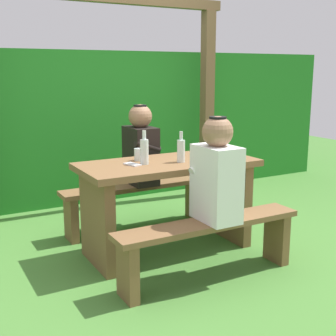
{
  "coord_description": "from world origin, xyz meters",
  "views": [
    {
      "loc": [
        -1.69,
        -3.05,
        1.44
      ],
      "look_at": [
        0.0,
        0.0,
        0.69
      ],
      "focal_mm": 48.53,
      "sensor_mm": 36.0,
      "label": 1
    }
  ],
  "objects_px": {
    "picnic_table": "(168,191)",
    "person_black_coat": "(141,148)",
    "cell_phone": "(132,164)",
    "person_white_shirt": "(216,173)",
    "bench_near": "(209,237)",
    "drinking_glass": "(139,155)",
    "bottle_right": "(144,151)",
    "bench_far": "(137,197)",
    "bottle_left": "(181,150)"
  },
  "relations": [
    {
      "from": "picnic_table",
      "to": "cell_phone",
      "type": "bearing_deg",
      "value": 178.41
    },
    {
      "from": "picnic_table",
      "to": "person_black_coat",
      "type": "xyz_separation_m",
      "value": [
        0.05,
        0.59,
        0.25
      ]
    },
    {
      "from": "cell_phone",
      "to": "bench_near",
      "type": "bearing_deg",
      "value": -77.64
    },
    {
      "from": "drinking_glass",
      "to": "cell_phone",
      "type": "xyz_separation_m",
      "value": [
        -0.12,
        -0.13,
        -0.04
      ]
    },
    {
      "from": "bench_far",
      "to": "person_white_shirt",
      "type": "xyz_separation_m",
      "value": [
        0.05,
        -1.18,
        0.45
      ]
    },
    {
      "from": "person_black_coat",
      "to": "bottle_right",
      "type": "distance_m",
      "value": 0.66
    },
    {
      "from": "bench_far",
      "to": "bottle_left",
      "type": "relative_size",
      "value": 5.82
    },
    {
      "from": "picnic_table",
      "to": "bottle_right",
      "type": "relative_size",
      "value": 5.39
    },
    {
      "from": "bench_far",
      "to": "drinking_glass",
      "type": "relative_size",
      "value": 14.41
    },
    {
      "from": "person_white_shirt",
      "to": "drinking_glass",
      "type": "height_order",
      "value": "person_white_shirt"
    },
    {
      "from": "person_white_shirt",
      "to": "cell_phone",
      "type": "bearing_deg",
      "value": 120.45
    },
    {
      "from": "bench_near",
      "to": "drinking_glass",
      "type": "bearing_deg",
      "value": 104.34
    },
    {
      "from": "bench_far",
      "to": "bottle_left",
      "type": "xyz_separation_m",
      "value": [
        0.07,
        -0.67,
        0.53
      ]
    },
    {
      "from": "person_black_coat",
      "to": "picnic_table",
      "type": "bearing_deg",
      "value": -94.48
    },
    {
      "from": "bench_far",
      "to": "bottle_left",
      "type": "height_order",
      "value": "bottle_left"
    },
    {
      "from": "bench_near",
      "to": "person_white_shirt",
      "type": "distance_m",
      "value": 0.45
    },
    {
      "from": "person_black_coat",
      "to": "cell_phone",
      "type": "distance_m",
      "value": 0.68
    },
    {
      "from": "bench_far",
      "to": "picnic_table",
      "type": "bearing_deg",
      "value": -90.0
    },
    {
      "from": "drinking_glass",
      "to": "bottle_right",
      "type": "height_order",
      "value": "bottle_right"
    },
    {
      "from": "drinking_glass",
      "to": "cell_phone",
      "type": "height_order",
      "value": "drinking_glass"
    },
    {
      "from": "cell_phone",
      "to": "bench_far",
      "type": "bearing_deg",
      "value": 48.24
    },
    {
      "from": "bottle_left",
      "to": "drinking_glass",
      "type": "bearing_deg",
      "value": 140.86
    },
    {
      "from": "drinking_glass",
      "to": "bottle_left",
      "type": "relative_size",
      "value": 0.4
    },
    {
      "from": "bench_far",
      "to": "person_white_shirt",
      "type": "distance_m",
      "value": 1.26
    },
    {
      "from": "bench_far",
      "to": "drinking_glass",
      "type": "xyz_separation_m",
      "value": [
        -0.19,
        -0.45,
        0.48
      ]
    },
    {
      "from": "person_white_shirt",
      "to": "drinking_glass",
      "type": "bearing_deg",
      "value": 107.94
    },
    {
      "from": "picnic_table",
      "to": "bench_far",
      "type": "relative_size",
      "value": 1.0
    },
    {
      "from": "bench_far",
      "to": "bottle_left",
      "type": "bearing_deg",
      "value": -83.61
    },
    {
      "from": "bench_far",
      "to": "person_black_coat",
      "type": "height_order",
      "value": "person_black_coat"
    },
    {
      "from": "person_white_shirt",
      "to": "cell_phone",
      "type": "distance_m",
      "value": 0.69
    },
    {
      "from": "person_black_coat",
      "to": "bench_far",
      "type": "bearing_deg",
      "value": 175.89
    },
    {
      "from": "bottle_left",
      "to": "bottle_right",
      "type": "relative_size",
      "value": 0.93
    },
    {
      "from": "picnic_table",
      "to": "person_white_shirt",
      "type": "distance_m",
      "value": 0.64
    },
    {
      "from": "bench_near",
      "to": "drinking_glass",
      "type": "relative_size",
      "value": 14.41
    },
    {
      "from": "picnic_table",
      "to": "drinking_glass",
      "type": "bearing_deg",
      "value": 143.29
    },
    {
      "from": "picnic_table",
      "to": "bottle_left",
      "type": "bearing_deg",
      "value": -44.57
    },
    {
      "from": "bench_far",
      "to": "cell_phone",
      "type": "xyz_separation_m",
      "value": [
        -0.3,
        -0.58,
        0.44
      ]
    },
    {
      "from": "bench_near",
      "to": "cell_phone",
      "type": "bearing_deg",
      "value": 116.73
    },
    {
      "from": "bench_near",
      "to": "bottle_left",
      "type": "xyz_separation_m",
      "value": [
        0.07,
        0.52,
        0.53
      ]
    },
    {
      "from": "person_black_coat",
      "to": "drinking_glass",
      "type": "xyz_separation_m",
      "value": [
        -0.23,
        -0.45,
        0.03
      ]
    },
    {
      "from": "picnic_table",
      "to": "person_black_coat",
      "type": "bearing_deg",
      "value": 85.52
    },
    {
      "from": "bottle_left",
      "to": "picnic_table",
      "type": "bearing_deg",
      "value": 135.43
    },
    {
      "from": "drinking_glass",
      "to": "bench_far",
      "type": "bearing_deg",
      "value": 67.54
    },
    {
      "from": "person_black_coat",
      "to": "bottle_left",
      "type": "relative_size",
      "value": 2.99
    },
    {
      "from": "picnic_table",
      "to": "person_black_coat",
      "type": "distance_m",
      "value": 0.64
    },
    {
      "from": "picnic_table",
      "to": "bottle_right",
      "type": "bearing_deg",
      "value": -177.56
    },
    {
      "from": "bench_far",
      "to": "cell_phone",
      "type": "height_order",
      "value": "cell_phone"
    },
    {
      "from": "bottle_right",
      "to": "cell_phone",
      "type": "relative_size",
      "value": 1.85
    },
    {
      "from": "person_white_shirt",
      "to": "bottle_left",
      "type": "bearing_deg",
      "value": 87.14
    },
    {
      "from": "picnic_table",
      "to": "drinking_glass",
      "type": "height_order",
      "value": "drinking_glass"
    }
  ]
}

